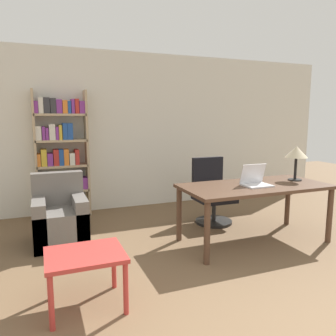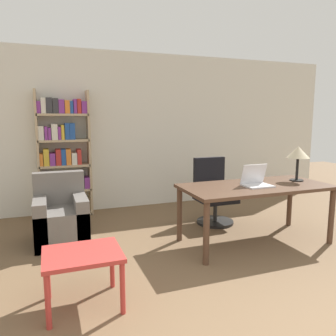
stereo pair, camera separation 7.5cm
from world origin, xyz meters
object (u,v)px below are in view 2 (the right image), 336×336
(bookshelf, at_px, (62,157))
(laptop, at_px, (256,181))
(side_table_blue, at_px, (83,260))
(armchair, at_px, (61,219))
(desk, at_px, (255,192))
(table_lamp, at_px, (298,154))
(office_chair, at_px, (213,194))

(bookshelf, bearing_deg, laptop, -43.49)
(laptop, bearing_deg, bookshelf, 136.51)
(side_table_blue, xyz_separation_m, armchair, (-0.11, 1.62, -0.11))
(side_table_blue, xyz_separation_m, bookshelf, (-0.01, 2.79, 0.56))
(desk, bearing_deg, table_lamp, 4.71)
(desk, height_order, laptop, laptop)
(armchair, bearing_deg, side_table_blue, -86.10)
(laptop, xyz_separation_m, side_table_blue, (-2.19, -0.69, -0.40))
(laptop, height_order, bookshelf, bookshelf)
(office_chair, xyz_separation_m, armchair, (-2.22, -0.03, -0.13))
(table_lamp, bearing_deg, armchair, 164.61)
(laptop, bearing_deg, armchair, 158.10)
(table_lamp, xyz_separation_m, armchair, (-3.02, 0.83, -0.82))
(office_chair, bearing_deg, bookshelf, 151.87)
(laptop, xyz_separation_m, table_lamp, (0.71, 0.10, 0.31))
(laptop, relative_size, table_lamp, 0.74)
(table_lamp, bearing_deg, bookshelf, 145.64)
(desk, relative_size, laptop, 5.49)
(table_lamp, distance_m, side_table_blue, 3.10)
(desk, bearing_deg, side_table_blue, -161.72)
(desk, height_order, bookshelf, bookshelf)
(side_table_blue, bearing_deg, laptop, 17.56)
(bookshelf, bearing_deg, side_table_blue, -89.75)
(office_chair, bearing_deg, side_table_blue, -141.95)
(armchair, xyz_separation_m, bookshelf, (0.10, 1.17, 0.67))
(table_lamp, relative_size, side_table_blue, 0.72)
(desk, relative_size, side_table_blue, 2.94)
(laptop, distance_m, bookshelf, 3.05)
(side_table_blue, distance_m, armchair, 1.63)
(desk, xyz_separation_m, side_table_blue, (-2.22, -0.73, -0.25))
(desk, height_order, table_lamp, table_lamp)
(laptop, relative_size, armchair, 0.39)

